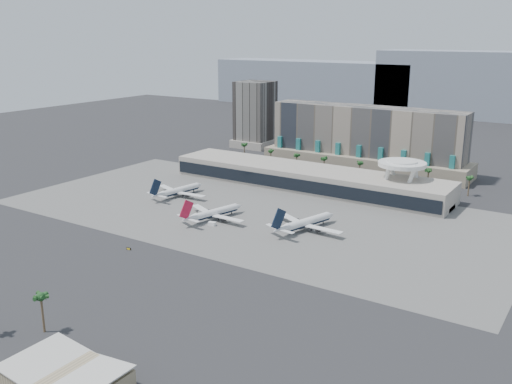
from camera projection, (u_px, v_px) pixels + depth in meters
The scene contains 16 objects.
ground at pixel (188, 243), 249.88m from camera, with size 900.00×900.00×0.00m, color #232326.
apron_pad at pixel (256, 211), 294.32m from camera, with size 260.00×130.00×0.06m, color #5B5B59.
mountain_ridge at pixel (490, 90), 607.03m from camera, with size 680.00×60.00×70.00m.
hotel at pixel (366, 144), 381.05m from camera, with size 140.00×30.00×42.00m.
office_tower at pixel (255, 118), 455.08m from camera, with size 30.00×30.00×52.00m.
terminal at pixel (307, 177), 336.88m from camera, with size 170.00×32.50×14.50m.
saucer_structure at pixel (402, 167), 309.84m from camera, with size 26.00×26.00×21.89m.
palm_row at pixel (343, 161), 360.56m from camera, with size 157.80×2.80×13.10m.
hangar_right at pixel (66, 379), 146.27m from camera, with size 30.55×20.60×6.89m.
airliner_left at pixel (178, 191), 319.89m from camera, with size 36.72×38.07×13.21m.
airliner_centre at pixel (214, 213), 280.07m from camera, with size 36.77×38.17×13.42m.
airliner_right at pixel (305, 222), 265.11m from camera, with size 38.92×40.35×14.27m.
service_vehicle_a at pixel (202, 212), 288.95m from camera, with size 3.85×1.88×1.88m, color white.
service_vehicle_b at pixel (212, 224), 271.70m from camera, with size 3.55×2.03×1.83m, color white.
taxiway_sign at pixel (129, 249), 241.41m from camera, with size 2.20×0.59×0.99m.
near_palm_b at pixel (41, 301), 172.48m from camera, with size 6.00×6.00×13.24m.
Camera 1 is at (152.59, -180.72, 88.72)m, focal length 40.00 mm.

